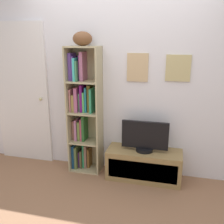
# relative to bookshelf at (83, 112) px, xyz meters

# --- Properties ---
(ground) EXTENTS (5.20, 5.20, 0.04)m
(ground) POSITION_rel_bookshelf_xyz_m (0.48, -0.99, -0.86)
(ground) COLOR #885F44
(back_wall) EXTENTS (4.80, 0.08, 2.59)m
(back_wall) POSITION_rel_bookshelf_xyz_m (0.49, 0.14, 0.45)
(back_wall) COLOR silver
(back_wall) RESTS_ON ground
(bookshelf) EXTENTS (0.43, 0.29, 1.72)m
(bookshelf) POSITION_rel_bookshelf_xyz_m (0.00, 0.00, 0.00)
(bookshelf) COLOR tan
(bookshelf) RESTS_ON ground
(football) EXTENTS (0.29, 0.25, 0.18)m
(football) POSITION_rel_bookshelf_xyz_m (0.04, -0.03, 0.96)
(football) COLOR brown
(football) RESTS_ON bookshelf
(tv_stand) EXTENTS (0.97, 0.38, 0.40)m
(tv_stand) POSITION_rel_bookshelf_xyz_m (0.87, -0.08, -0.64)
(tv_stand) COLOR olive
(tv_stand) RESTS_ON ground
(television) EXTENTS (0.60, 0.22, 0.40)m
(television) POSITION_rel_bookshelf_xyz_m (0.87, -0.08, -0.25)
(television) COLOR black
(television) RESTS_ON tv_stand
(door) EXTENTS (0.84, 0.09, 2.03)m
(door) POSITION_rel_bookshelf_xyz_m (-0.97, 0.09, 0.17)
(door) COLOR silver
(door) RESTS_ON ground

